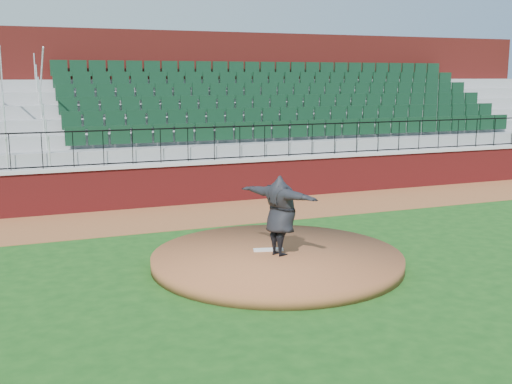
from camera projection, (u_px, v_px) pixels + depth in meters
ground at (283, 267)px, 12.81m from camera, size 90.00×90.00×0.00m
warning_track at (205, 214)px, 17.74m from camera, size 34.00×3.20×0.01m
field_wall at (189, 184)px, 19.09m from camera, size 34.00×0.35×1.20m
wall_cap at (188, 163)px, 18.98m from camera, size 34.00×0.45×0.10m
wall_railing at (188, 145)px, 18.88m from camera, size 34.00×0.05×1.00m
seating_stands at (166, 122)px, 21.27m from camera, size 34.00×5.10×4.60m
concourse_wall at (147, 105)px, 23.75m from camera, size 34.00×0.50×5.50m
pitchers_mound at (277, 260)px, 12.91m from camera, size 5.12×5.12×0.25m
pitching_rubber at (268, 250)px, 13.11m from camera, size 0.64×0.30×0.04m
pitcher at (280, 216)px, 12.66m from camera, size 1.31×2.06×1.63m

